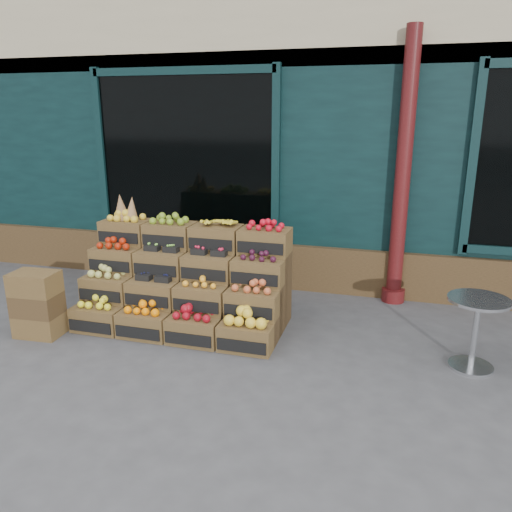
# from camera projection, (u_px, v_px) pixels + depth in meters

# --- Properties ---
(ground) EXTENTS (60.00, 60.00, 0.00)m
(ground) POSITION_uv_depth(u_px,v_px,m) (256.00, 364.00, 4.68)
(ground) COLOR #444446
(ground) RESTS_ON ground
(shop_facade) EXTENTS (12.00, 6.24, 4.80)m
(shop_facade) POSITION_uv_depth(u_px,v_px,m) (336.00, 105.00, 8.73)
(shop_facade) COLOR black
(shop_facade) RESTS_ON ground
(crate_display) EXTENTS (2.21, 1.08, 1.38)m
(crate_display) POSITION_uv_depth(u_px,v_px,m) (186.00, 286.00, 5.52)
(crate_display) COLOR brown
(crate_display) RESTS_ON ground
(spare_crates) EXTENTS (0.48, 0.35, 0.70)m
(spare_crates) POSITION_uv_depth(u_px,v_px,m) (37.00, 304.00, 5.21)
(spare_crates) COLOR brown
(spare_crates) RESTS_ON ground
(bistro_table) EXTENTS (0.54, 0.54, 0.68)m
(bistro_table) POSITION_uv_depth(u_px,v_px,m) (476.00, 325.00, 4.51)
(bistro_table) COLOR silver
(bistro_table) RESTS_ON ground
(shopkeeper) EXTENTS (0.81, 0.68, 1.88)m
(shopkeeper) POSITION_uv_depth(u_px,v_px,m) (186.00, 205.00, 7.41)
(shopkeeper) COLOR #134526
(shopkeeper) RESTS_ON ground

